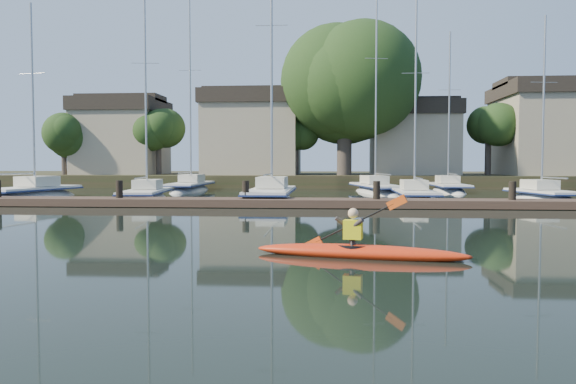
# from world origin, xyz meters

# --- Properties ---
(ground) EXTENTS (160.00, 160.00, 0.00)m
(ground) POSITION_xyz_m (0.00, 0.00, 0.00)
(ground) COLOR black
(ground) RESTS_ON ground
(kayak) EXTENTS (4.66, 1.51, 1.48)m
(kayak) POSITION_xyz_m (1.55, 0.41, 0.18)
(kayak) COLOR #D74810
(kayak) RESTS_ON ground
(dock) EXTENTS (34.00, 2.00, 1.80)m
(dock) POSITION_xyz_m (0.00, 14.00, 0.20)
(dock) COLOR #4D362C
(dock) RESTS_ON ground
(sailboat_0) EXTENTS (3.54, 8.12, 12.46)m
(sailboat_0) POSITION_xyz_m (-16.14, 19.20, -0.20)
(sailboat_0) COLOR silver
(sailboat_0) RESTS_ON ground
(sailboat_1) EXTENTS (2.92, 8.03, 12.83)m
(sailboat_1) POSITION_xyz_m (-9.11, 18.13, -0.17)
(sailboat_1) COLOR silver
(sailboat_1) RESTS_ON ground
(sailboat_2) EXTENTS (2.30, 9.62, 15.90)m
(sailboat_2) POSITION_xyz_m (-2.22, 17.82, -0.20)
(sailboat_2) COLOR silver
(sailboat_2) RESTS_ON ground
(sailboat_3) EXTENTS (1.99, 7.36, 11.84)m
(sailboat_3) POSITION_xyz_m (5.41, 18.79, -0.18)
(sailboat_3) COLOR silver
(sailboat_3) RESTS_ON ground
(sailboat_4) EXTENTS (2.97, 6.73, 11.05)m
(sailboat_4) POSITION_xyz_m (12.26, 19.29, -0.18)
(sailboat_4) COLOR silver
(sailboat_4) RESTS_ON ground
(sailboat_5) EXTENTS (2.10, 8.95, 14.82)m
(sailboat_5) POSITION_xyz_m (-9.14, 27.80, -0.18)
(sailboat_5) COLOR silver
(sailboat_5) RESTS_ON ground
(sailboat_6) EXTENTS (3.78, 9.89, 15.40)m
(sailboat_6) POSITION_xyz_m (3.95, 26.27, -0.18)
(sailboat_6) COLOR silver
(sailboat_6) RESTS_ON ground
(sailboat_7) EXTENTS (2.00, 7.60, 12.25)m
(sailboat_7) POSITION_xyz_m (9.03, 27.80, -0.18)
(sailboat_7) COLOR silver
(sailboat_7) RESTS_ON ground
(shore) EXTENTS (90.00, 25.25, 12.75)m
(shore) POSITION_xyz_m (1.61, 40.29, 3.23)
(shore) COLOR #242F17
(shore) RESTS_ON ground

